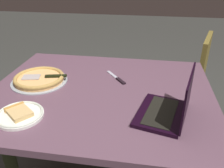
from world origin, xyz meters
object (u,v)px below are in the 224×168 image
Objects in this scene: laptop at (170,108)px; table_knife at (118,78)px; chair_far at (186,74)px; dining_table at (101,104)px; pizza_plate at (20,114)px; pizza_tray at (39,79)px.

table_knife is at bearing 129.09° from laptop.
dining_table is at bearing -123.77° from chair_far.
pizza_plate is at bearing -136.12° from dining_table.
chair_far reaches higher than dining_table.
pizza_tray is 0.47m from table_knife.
pizza_plate is (-0.68, -0.11, -0.04)m from laptop.
pizza_plate is at bearing -79.96° from pizza_tray.
laptop is 0.46m from table_knife.
pizza_tray is at bearing 161.63° from laptop.
pizza_tray is at bearing 100.04° from pizza_plate.
pizza_plate is 0.25× the size of chair_far.
chair_far is (0.99, 0.85, -0.29)m from pizza_tray.
laptop is 0.38× the size of chair_far.
dining_table is 0.40m from pizza_tray.
chair_far is (0.53, 0.75, -0.27)m from table_knife.
laptop reaches higher than table_knife.
laptop is at bearing -18.37° from pizza_tray.
table_knife is (-0.29, 0.36, -0.05)m from laptop.
pizza_tray is (-0.38, 0.05, 0.11)m from dining_table.
pizza_plate reaches higher than table_knife.
chair_far is at bearing 52.66° from pizza_plate.
dining_table is 0.20m from table_knife.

